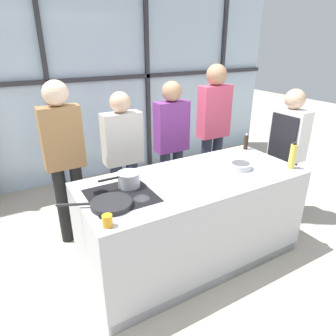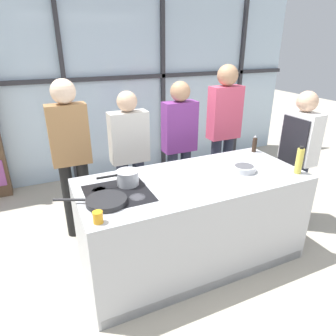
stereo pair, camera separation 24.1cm
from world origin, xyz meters
The scene contains 15 objects.
ground_plane centered at (0.00, 0.00, 0.00)m, with size 18.00×18.00×0.00m, color #BCB29E.
back_window_wall centered at (0.00, 2.51, 1.40)m, with size 6.40×0.10×2.80m.
demo_island centered at (0.00, 0.00, 0.45)m, with size 2.10×0.92×0.91m.
chef centered at (1.41, 0.13, 0.90)m, with size 0.22×0.42×1.58m.
spectator_far_left centered at (-0.94, 0.93, 1.01)m, with size 0.39×0.24×1.74m.
spectator_center_left centered at (-0.31, 0.93, 0.89)m, with size 0.43×0.22×1.58m.
spectator_center_right centered at (0.31, 0.93, 0.95)m, with size 0.41×0.23×1.65m.
spectator_far_right centered at (0.94, 0.93, 1.05)m, with size 0.41×0.25×1.81m.
frying_pan centered at (-0.84, -0.12, 0.93)m, with size 0.53×0.34×0.04m.
saucepan centered at (-0.59, 0.12, 0.98)m, with size 0.36×0.20×0.13m.
white_plate centered at (0.46, 0.16, 0.91)m, with size 0.23×0.23×0.01m, color white.
mixing_bowl centered at (0.52, -0.06, 0.94)m, with size 0.22×0.22×0.06m.
oil_bottle centered at (0.95, -0.30, 1.03)m, with size 0.06×0.06×0.27m.
pepper_grinder centered at (0.96, 0.34, 0.99)m, with size 0.05×0.05×0.19m.
juice_glass_near centered at (-0.95, -0.36, 0.95)m, with size 0.07×0.07×0.09m, color orange.
Camera 2 is at (-1.23, -2.16, 2.07)m, focal length 32.00 mm.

